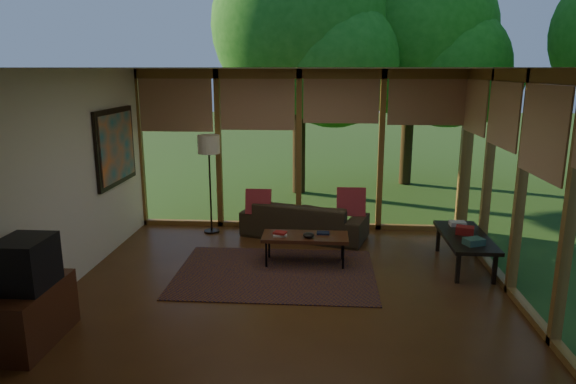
# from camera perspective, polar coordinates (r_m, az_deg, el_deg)

# --- Properties ---
(floor) EXTENTS (5.50, 5.50, 0.00)m
(floor) POSITION_cam_1_polar(r_m,az_deg,el_deg) (6.66, 0.03, -10.34)
(floor) COLOR #5B3418
(floor) RESTS_ON ground
(ceiling) EXTENTS (5.50, 5.50, 0.00)m
(ceiling) POSITION_cam_1_polar(r_m,az_deg,el_deg) (6.09, 0.03, 13.59)
(ceiling) COLOR silver
(ceiling) RESTS_ON ground
(wall_left) EXTENTS (0.04, 5.00, 2.70)m
(wall_left) POSITION_cam_1_polar(r_m,az_deg,el_deg) (6.99, -23.08, 1.35)
(wall_left) COLOR beige
(wall_left) RESTS_ON ground
(wall_front) EXTENTS (5.50, 0.04, 2.70)m
(wall_front) POSITION_cam_1_polar(r_m,az_deg,el_deg) (3.84, -2.68, -6.90)
(wall_front) COLOR beige
(wall_front) RESTS_ON ground
(window_wall_back) EXTENTS (5.50, 0.12, 2.70)m
(window_wall_back) POSITION_cam_1_polar(r_m,az_deg,el_deg) (8.69, 1.22, 4.60)
(window_wall_back) COLOR olive
(window_wall_back) RESTS_ON ground
(window_wall_right) EXTENTS (0.12, 5.00, 2.70)m
(window_wall_right) POSITION_cam_1_polar(r_m,az_deg,el_deg) (6.64, 24.44, 0.62)
(window_wall_right) COLOR olive
(window_wall_right) RESTS_ON ground
(tree_nw) EXTENTS (3.71, 3.71, 5.44)m
(tree_nw) POSITION_cam_1_polar(r_m,az_deg,el_deg) (11.34, 1.31, 17.93)
(tree_nw) COLOR #382914
(tree_nw) RESTS_ON ground
(tree_ne) EXTENTS (3.77, 3.77, 5.38)m
(tree_ne) POSITION_cam_1_polar(r_m,az_deg,el_deg) (12.58, 13.61, 16.73)
(tree_ne) COLOR #382914
(tree_ne) RESTS_ON ground
(rug) EXTENTS (2.66, 1.88, 0.01)m
(rug) POSITION_cam_1_polar(r_m,az_deg,el_deg) (7.02, -1.40, -9.00)
(rug) COLOR brown
(rug) RESTS_ON floor
(sofa) EXTENTS (2.15, 1.32, 0.59)m
(sofa) POSITION_cam_1_polar(r_m,az_deg,el_deg) (8.43, 1.84, -3.05)
(sofa) COLOR #362A1B
(sofa) RESTS_ON floor
(pillow_left) EXTENTS (0.41, 0.22, 0.43)m
(pillow_left) POSITION_cam_1_polar(r_m,az_deg,el_deg) (8.36, -3.30, -1.12)
(pillow_left) COLOR maroon
(pillow_left) RESTS_ON sofa
(pillow_right) EXTENTS (0.46, 0.24, 0.48)m
(pillow_right) POSITION_cam_1_polar(r_m,az_deg,el_deg) (8.30, 7.02, -1.14)
(pillow_right) COLOR maroon
(pillow_right) RESTS_ON sofa
(ct_book_lower) EXTENTS (0.21, 0.16, 0.03)m
(ct_book_lower) POSITION_cam_1_polar(r_m,az_deg,el_deg) (7.18, -0.90, -4.78)
(ct_book_lower) COLOR beige
(ct_book_lower) RESTS_ON coffee_table
(ct_book_upper) EXTENTS (0.20, 0.18, 0.03)m
(ct_book_upper) POSITION_cam_1_polar(r_m,az_deg,el_deg) (7.17, -0.90, -4.55)
(ct_book_upper) COLOR maroon
(ct_book_upper) RESTS_ON coffee_table
(ct_book_side) EXTENTS (0.18, 0.14, 0.03)m
(ct_book_side) POSITION_cam_1_polar(r_m,az_deg,el_deg) (7.28, 3.92, -4.56)
(ct_book_side) COLOR black
(ct_book_side) RESTS_ON coffee_table
(ct_bowl) EXTENTS (0.16, 0.16, 0.07)m
(ct_bowl) POSITION_cam_1_polar(r_m,az_deg,el_deg) (7.10, 2.29, -4.81)
(ct_bowl) COLOR black
(ct_bowl) RESTS_ON coffee_table
(media_cabinet) EXTENTS (0.50, 1.00, 0.60)m
(media_cabinet) POSITION_cam_1_polar(r_m,az_deg,el_deg) (5.86, -26.71, -12.10)
(media_cabinet) COLOR #4E2615
(media_cabinet) RESTS_ON floor
(television) EXTENTS (0.45, 0.55, 0.50)m
(television) POSITION_cam_1_polar(r_m,az_deg,el_deg) (5.65, -27.13, -7.06)
(television) COLOR black
(television) RESTS_ON media_cabinet
(console_book_a) EXTENTS (0.29, 0.26, 0.09)m
(console_book_a) POSITION_cam_1_polar(r_m,az_deg,el_deg) (7.15, 19.95, -5.20)
(console_book_a) COLOR #32594D
(console_book_a) RESTS_ON side_console
(console_book_b) EXTENTS (0.28, 0.24, 0.11)m
(console_book_b) POSITION_cam_1_polar(r_m,az_deg,el_deg) (7.56, 19.06, -4.05)
(console_book_b) COLOR maroon
(console_book_b) RESTS_ON side_console
(console_book_c) EXTENTS (0.23, 0.17, 0.06)m
(console_book_c) POSITION_cam_1_polar(r_m,az_deg,el_deg) (7.94, 18.33, -3.35)
(console_book_c) COLOR beige
(console_book_c) RESTS_ON side_console
(floor_lamp) EXTENTS (0.36, 0.36, 1.65)m
(floor_lamp) POSITION_cam_1_polar(r_m,az_deg,el_deg) (8.51, -8.79, 4.64)
(floor_lamp) COLOR black
(floor_lamp) RESTS_ON floor
(coffee_table) EXTENTS (1.20, 0.50, 0.43)m
(coffee_table) POSITION_cam_1_polar(r_m,az_deg,el_deg) (7.22, 1.92, -5.08)
(coffee_table) COLOR #4E2615
(coffee_table) RESTS_ON floor
(side_console) EXTENTS (0.60, 1.40, 0.46)m
(side_console) POSITION_cam_1_polar(r_m,az_deg,el_deg) (7.54, 19.09, -4.88)
(side_console) COLOR black
(side_console) RESTS_ON floor
(wall_painting) EXTENTS (0.06, 1.35, 1.15)m
(wall_painting) POSITION_cam_1_polar(r_m,az_deg,el_deg) (8.19, -18.58, 4.78)
(wall_painting) COLOR black
(wall_painting) RESTS_ON wall_left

